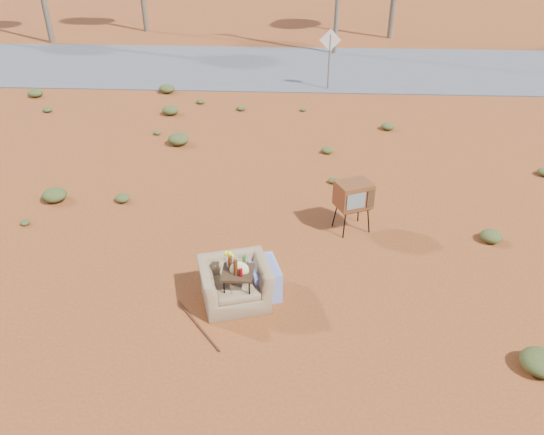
{
  "coord_description": "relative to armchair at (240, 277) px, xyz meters",
  "views": [
    {
      "loc": [
        0.49,
        -7.62,
        6.04
      ],
      "look_at": [
        0.01,
        1.16,
        0.8
      ],
      "focal_mm": 35.0,
      "sensor_mm": 36.0,
      "label": 1
    }
  ],
  "objects": [
    {
      "name": "road_sign",
      "position": [
        1.96,
        12.33,
        1.02
      ],
      "size": [
        0.78,
        0.06,
        2.19
      ],
      "color": "brown",
      "rests_on": "ground"
    },
    {
      "name": "tv_unit",
      "position": [
        2.11,
        2.43,
        0.35
      ],
      "size": [
        0.85,
        0.78,
        1.12
      ],
      "rotation": [
        0.0,
        0.0,
        0.42
      ],
      "color": "black",
      "rests_on": "ground"
    },
    {
      "name": "rusty_bar",
      "position": [
        -0.64,
        -0.74,
        -0.46
      ],
      "size": [
        0.92,
        1.17,
        0.04
      ],
      "primitive_type": "cylinder",
      "rotation": [
        0.0,
        1.57,
        -0.91
      ],
      "color": "#4D2614",
      "rests_on": "ground"
    },
    {
      "name": "armchair",
      "position": [
        0.0,
        0.0,
        0.0
      ],
      "size": [
        1.5,
        1.23,
        1.02
      ],
      "rotation": [
        0.0,
        0.0,
        0.3
      ],
      "color": "olive",
      "rests_on": "ground"
    },
    {
      "name": "ground",
      "position": [
        0.46,
        0.33,
        -0.48
      ],
      "size": [
        140.0,
        140.0,
        0.0
      ],
      "primitive_type": "plane",
      "color": "brown",
      "rests_on": "ground"
    },
    {
      "name": "highway",
      "position": [
        0.46,
        15.33,
        -0.46
      ],
      "size": [
        140.0,
        7.0,
        0.04
      ],
      "primitive_type": "cube",
      "color": "#565659",
      "rests_on": "ground"
    },
    {
      "name": "scrub_patch",
      "position": [
        -0.36,
        4.74,
        -0.34
      ],
      "size": [
        17.49,
        8.07,
        0.33
      ],
      "color": "#454B21",
      "rests_on": "ground"
    },
    {
      "name": "side_table",
      "position": [
        -0.05,
        -0.18,
        0.3
      ],
      "size": [
        0.52,
        0.52,
        1.05
      ],
      "rotation": [
        0.0,
        0.0,
        0.0
      ],
      "color": "#392314",
      "rests_on": "ground"
    }
  ]
}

